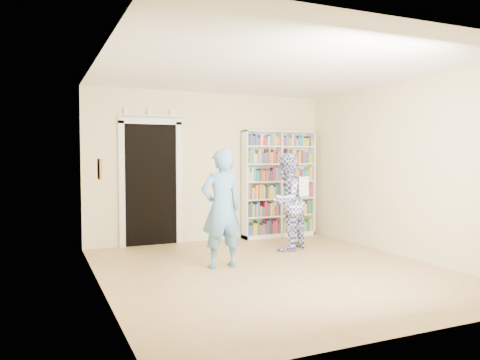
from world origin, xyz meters
name	(u,v)px	position (x,y,z in m)	size (l,w,h in m)	color
floor	(274,271)	(0.00, 0.00, 0.00)	(5.00, 5.00, 0.00)	#A27E4E
ceiling	(274,69)	(0.00, 0.00, 2.70)	(5.00, 5.00, 0.00)	white
wall_back	(210,167)	(0.00, 2.50, 1.35)	(4.50, 4.50, 0.00)	beige
wall_left	(100,174)	(-2.25, 0.00, 1.35)	(5.00, 5.00, 0.00)	beige
wall_right	(404,169)	(2.25, 0.00, 1.35)	(5.00, 5.00, 0.00)	beige
bookshelf	(279,184)	(1.34, 2.34, 1.02)	(1.47, 0.28, 2.03)	white
doorway	(151,177)	(-1.10, 2.48, 1.18)	(1.10, 0.08, 2.43)	black
wall_art	(100,169)	(-2.23, 0.20, 1.40)	(0.03, 0.25, 0.25)	brown
man_blue	(221,208)	(-0.58, 0.46, 0.83)	(0.60, 0.40, 1.66)	#538AB9
man_plaid	(287,202)	(0.85, 1.16, 0.80)	(0.78, 0.61, 1.61)	navy
paper_sheet	(304,186)	(1.02, 0.89, 1.06)	(0.22, 0.01, 0.31)	white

